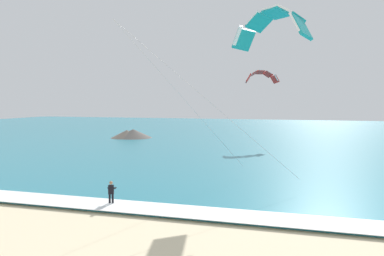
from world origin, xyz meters
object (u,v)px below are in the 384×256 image
kitesurfer (111,192)px  kite_distant (261,75)px  surfboard (111,206)px  kite_primary (272,23)px

kitesurfer → kite_distant: (4.22, 39.74, 9.77)m
surfboard → kitesurfer: kitesurfer is taller
kite_distant → surfboard: bearing=-96.1°
surfboard → kite_distant: bearing=83.9°
kitesurfer → kite_primary: kite_primary is taller
surfboard → kitesurfer: size_ratio=0.87×
surfboard → kite_distant: 41.38m
kitesurfer → kite_primary: (9.17, 9.60, 12.07)m
surfboard → kitesurfer: (-0.00, 0.02, 0.91)m
kite_primary → kitesurfer: bearing=-133.7°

